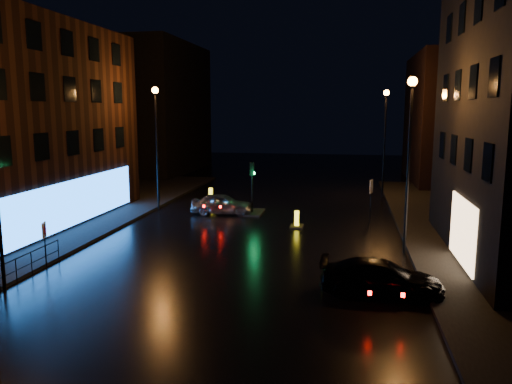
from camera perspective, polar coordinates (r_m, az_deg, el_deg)
ground at (r=20.06m, az=-4.64°, el=-10.68°), size 120.00×120.00×0.00m
pavement_left at (r=33.03m, az=-24.99°, el=-3.38°), size 12.00×44.00×0.15m
building_far_left at (r=57.16m, az=-11.29°, el=9.35°), size 8.00×16.00×14.00m
building_far_right at (r=51.19m, az=21.89°, el=7.76°), size 8.00×14.00×12.00m
street_lamp_lfar at (r=34.64m, az=-11.32°, el=7.05°), size 0.44×0.44×8.37m
street_lamp_rnear at (r=24.39m, az=17.16°, el=5.89°), size 0.44×0.44×8.37m
street_lamp_rfar at (r=40.31m, az=14.53°, el=7.24°), size 0.44×0.44×8.37m
traffic_signal at (r=33.38m, az=-0.44°, el=-1.60°), size 1.40×2.40×3.45m
guard_railing at (r=22.37m, az=-25.77°, el=-7.49°), size 0.05×6.04×1.00m
silver_hatchback at (r=33.18m, az=-3.93°, el=-1.36°), size 4.21×2.05×1.38m
dark_sedan at (r=19.49m, az=14.11°, el=-9.49°), size 4.58×1.90×1.32m
bollard_near at (r=29.64m, az=4.67°, el=-3.62°), size 0.76×1.13×0.98m
bollard_far at (r=38.09m, az=-5.19°, el=-0.70°), size 0.91×1.23×1.00m
road_sign_left at (r=23.60m, az=-23.03°, el=-4.45°), size 0.20×0.48×2.05m
road_sign_right at (r=31.85m, az=13.02°, el=0.24°), size 0.23×0.61×2.58m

